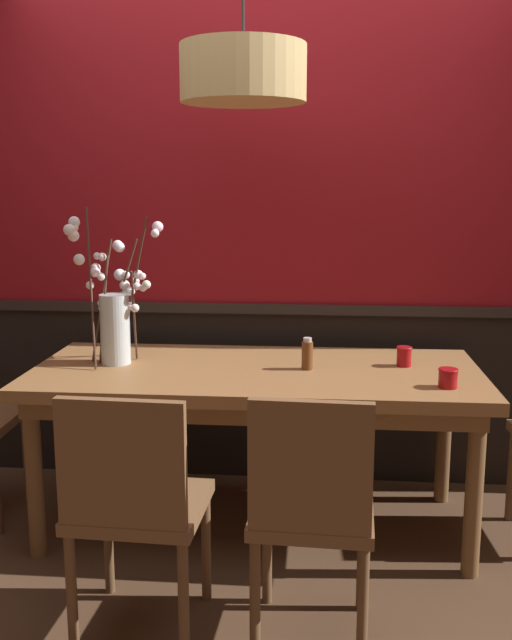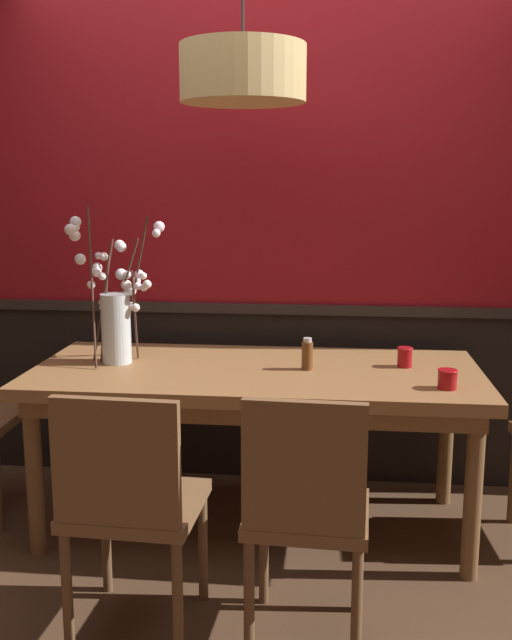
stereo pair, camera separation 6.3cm
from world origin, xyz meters
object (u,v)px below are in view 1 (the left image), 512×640
object	(u,v)px
vase_with_blossoms	(114,314)
candle_holder_nearer_center	(404,356)
dining_table	(256,387)
chair_far_side_right	(324,374)
chair_near_side_right	(311,506)
chair_near_side_left	(134,500)
candle_holder_nearer_edge	(448,378)
chair_far_side_left	(211,366)
condiment_bottle	(307,355)
pendant_lamp	(243,74)

from	to	relation	value
vase_with_blossoms	candle_holder_nearer_center	distance (m)	1.31
dining_table	chair_far_side_right	size ratio (longest dim) A/B	2.21
chair_near_side_right	dining_table	bearing A→B (deg)	106.84
dining_table	chair_near_side_left	xyz separation A→B (m)	(-0.33, -0.86, -0.16)
dining_table	candle_holder_nearer_center	distance (m)	0.67
candle_holder_nearer_center	candle_holder_nearer_edge	size ratio (longest dim) A/B	1.11
chair_near_side_left	chair_far_side_left	bearing A→B (deg)	89.81
candle_holder_nearer_center	chair_far_side_left	bearing A→B (deg)	142.85
chair_near_side_left	candle_holder_nearer_center	xyz separation A→B (m)	(0.99, 0.95, 0.28)
condiment_bottle	candle_holder_nearer_center	bearing A→B (deg)	12.75
candle_holder_nearer_center	pendant_lamp	world-z (taller)	pendant_lamp
dining_table	chair_far_side_right	xyz separation A→B (m)	(0.31, 0.85, -0.16)
chair_near_side_left	candle_holder_nearer_center	distance (m)	1.40
chair_near_side_left	chair_near_side_right	bearing A→B (deg)	0.75
condiment_bottle	chair_near_side_right	bearing A→B (deg)	-87.81
dining_table	candle_holder_nearer_center	world-z (taller)	candle_holder_nearer_center
chair_near_side_left	dining_table	bearing A→B (deg)	68.67
dining_table	condiment_bottle	size ratio (longest dim) A/B	13.87
chair_far_side_right	chair_far_side_left	xyz separation A→B (m)	(-0.63, -0.01, 0.04)
candle_holder_nearer_center	dining_table	bearing A→B (deg)	-171.96
chair_near_side_right	pendant_lamp	size ratio (longest dim) A/B	0.88
chair_far_side_left	condiment_bottle	distance (m)	1.04
chair_far_side_left	dining_table	bearing A→B (deg)	-68.51
chair_far_side_right	condiment_bottle	bearing A→B (deg)	-95.50
vase_with_blossoms	condiment_bottle	bearing A→B (deg)	-3.51
chair_far_side_right	condiment_bottle	world-z (taller)	chair_far_side_right
candle_holder_nearer_edge	chair_far_side_right	bearing A→B (deg)	113.77
chair_near_side_right	candle_holder_nearer_edge	world-z (taller)	chair_near_side_right
chair_far_side_right	candle_holder_nearer_edge	distance (m)	1.22
chair_near_side_left	candle_holder_nearer_center	world-z (taller)	chair_near_side_left
chair_far_side_left	candle_holder_nearer_center	distance (m)	1.26
dining_table	candle_holder_nearer_edge	xyz separation A→B (m)	(0.79, -0.24, 0.12)
candle_holder_nearer_center	chair_near_side_left	bearing A→B (deg)	-136.14
chair_far_side_right	vase_with_blossoms	world-z (taller)	vase_with_blossoms
chair_near_side_right	chair_near_side_left	distance (m)	0.59
candle_holder_nearer_edge	condiment_bottle	distance (m)	0.61
chair_near_side_left	pendant_lamp	distance (m)	1.70
chair_near_side_right	condiment_bottle	size ratio (longest dim) A/B	6.33
candle_holder_nearer_edge	condiment_bottle	world-z (taller)	condiment_bottle
vase_with_blossoms	candle_holder_nearer_center	world-z (taller)	vase_with_blossoms
candle_holder_nearer_center	chair_near_side_right	bearing A→B (deg)	-112.81
dining_table	pendant_lamp	xyz separation A→B (m)	(-0.05, -0.06, 1.31)
dining_table	chair_near_side_right	size ratio (longest dim) A/B	2.19
chair_far_side_right	chair_far_side_left	size ratio (longest dim) A/B	0.92
dining_table	condiment_bottle	distance (m)	0.27
chair_far_side_left	chair_near_side_left	bearing A→B (deg)	-90.19
chair_near_side_left	chair_far_side_right	bearing A→B (deg)	69.40
chair_far_side_left	condiment_bottle	world-z (taller)	chair_far_side_left
chair_near_side_right	chair_far_side_right	xyz separation A→B (m)	(0.05, 1.70, -0.00)
candle_holder_nearer_center	candle_holder_nearer_edge	world-z (taller)	candle_holder_nearer_center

